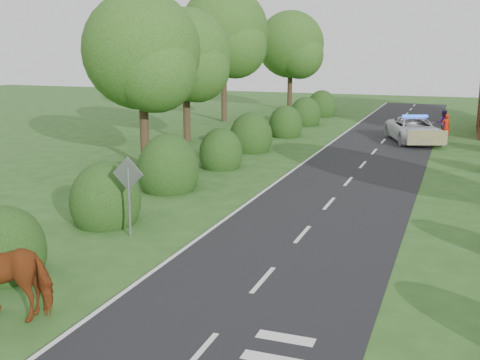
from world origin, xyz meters
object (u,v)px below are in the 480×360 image
at_px(cow, 13,276).
at_px(police_van, 414,130).
at_px(road_sign, 128,185).
at_px(pedestrian_purple, 443,123).
at_px(pedestrian_red, 446,126).

height_order(cow, police_van, cow).
distance_m(road_sign, police_van, 23.37).
bearing_deg(cow, police_van, 151.24).
bearing_deg(pedestrian_purple, cow, 74.12).
xyz_separation_m(police_van, pedestrian_red, (1.77, 2.33, 0.02)).
relative_size(cow, pedestrian_red, 1.54).
relative_size(road_sign, pedestrian_purple, 1.53).
bearing_deg(road_sign, pedestrian_red, 70.88).
xyz_separation_m(road_sign, pedestrian_purple, (8.33, 26.04, -0.82)).
height_order(cow, pedestrian_purple, cow).
height_order(pedestrian_red, pedestrian_purple, pedestrian_purple).
relative_size(road_sign, pedestrian_red, 1.62).
xyz_separation_m(road_sign, police_van, (6.78, 22.34, -0.89)).
bearing_deg(pedestrian_red, pedestrian_purple, -104.54).
bearing_deg(road_sign, cow, -86.34).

